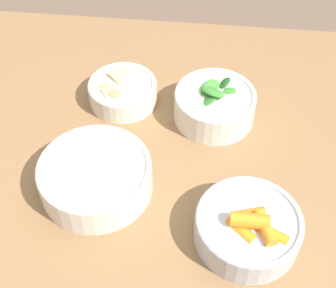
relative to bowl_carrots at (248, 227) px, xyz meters
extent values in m
cube|color=olive|center=(0.19, -0.12, -0.04)|extent=(1.17, 0.93, 0.03)
cylinder|color=silver|center=(0.00, 0.00, -0.01)|extent=(0.17, 0.17, 0.05)
torus|color=silver|center=(0.00, 0.00, 0.02)|extent=(0.17, 0.17, 0.01)
cylinder|color=orange|center=(-0.04, 0.02, 0.01)|extent=(0.05, 0.04, 0.02)
cylinder|color=orange|center=(0.00, -0.01, 0.01)|extent=(0.05, 0.04, 0.02)
cylinder|color=orange|center=(0.01, 0.02, 0.01)|extent=(0.05, 0.05, 0.02)
cylinder|color=orange|center=(0.02, -0.03, 0.01)|extent=(0.02, 0.06, 0.02)
cylinder|color=orange|center=(-0.03, 0.03, 0.01)|extent=(0.02, 0.05, 0.02)
cylinder|color=orange|center=(0.00, 0.01, 0.03)|extent=(0.06, 0.02, 0.02)
cylinder|color=orange|center=(-0.02, 0.02, 0.03)|extent=(0.04, 0.06, 0.02)
cylinder|color=silver|center=(0.06, -0.27, 0.00)|extent=(0.16, 0.16, 0.06)
torus|color=silver|center=(0.06, -0.27, 0.03)|extent=(0.16, 0.16, 0.01)
ellipsoid|color=#2D7028|center=(0.07, -0.25, 0.03)|extent=(0.05, 0.05, 0.03)
ellipsoid|color=#3D8433|center=(0.05, -0.29, 0.02)|extent=(0.05, 0.04, 0.02)
ellipsoid|color=#3D8433|center=(0.07, -0.28, 0.03)|extent=(0.06, 0.06, 0.03)
ellipsoid|color=#235B23|center=(0.05, -0.31, 0.02)|extent=(0.05, 0.07, 0.06)
ellipsoid|color=#3D8433|center=(0.07, -0.27, 0.03)|extent=(0.07, 0.07, 0.04)
ellipsoid|color=#3D8433|center=(0.05, -0.29, 0.02)|extent=(0.06, 0.06, 0.03)
cylinder|color=silver|center=(0.26, -0.07, 0.00)|extent=(0.19, 0.19, 0.06)
torus|color=silver|center=(0.26, -0.07, 0.03)|extent=(0.19, 0.19, 0.01)
cylinder|color=brown|center=(0.26, -0.07, -0.01)|extent=(0.17, 0.17, 0.03)
ellipsoid|color=#8E5B3D|center=(0.27, 0.00, 0.01)|extent=(0.01, 0.01, 0.01)
ellipsoid|color=#8E5B3D|center=(0.28, -0.09, 0.01)|extent=(0.01, 0.01, 0.01)
ellipsoid|color=#A36B4C|center=(0.25, -0.09, 0.01)|extent=(0.01, 0.01, 0.01)
ellipsoid|color=#AD7551|center=(0.27, 0.01, 0.01)|extent=(0.01, 0.01, 0.01)
ellipsoid|color=#A36B4C|center=(0.28, -0.09, 0.01)|extent=(0.01, 0.01, 0.01)
ellipsoid|color=#8E5B3D|center=(0.21, -0.05, 0.01)|extent=(0.01, 0.01, 0.01)
ellipsoid|color=#8E5B3D|center=(0.30, -0.11, 0.01)|extent=(0.01, 0.01, 0.01)
ellipsoid|color=#8E5B3D|center=(0.29, -0.06, 0.01)|extent=(0.01, 0.01, 0.01)
ellipsoid|color=#8E5B3D|center=(0.22, -0.12, 0.01)|extent=(0.01, 0.01, 0.01)
ellipsoid|color=#8E5B3D|center=(0.18, -0.03, 0.01)|extent=(0.01, 0.01, 0.01)
ellipsoid|color=#A36B4C|center=(0.27, 0.00, 0.01)|extent=(0.01, 0.01, 0.01)
ellipsoid|color=#A36B4C|center=(0.21, -0.08, 0.01)|extent=(0.01, 0.01, 0.01)
ellipsoid|color=#A36B4C|center=(0.28, -0.07, 0.01)|extent=(0.01, 0.01, 0.01)
ellipsoid|color=#A36B4C|center=(0.30, -0.03, 0.01)|extent=(0.01, 0.01, 0.01)
ellipsoid|color=#8E5B3D|center=(0.21, -0.13, 0.01)|extent=(0.01, 0.01, 0.01)
ellipsoid|color=#8E5B3D|center=(0.27, -0.09, 0.01)|extent=(0.01, 0.01, 0.01)
cylinder|color=#E0A88E|center=(0.30, -0.05, 0.01)|extent=(0.02, 0.02, 0.01)
cylinder|color=#E0A88E|center=(0.23, -0.04, 0.01)|extent=(0.02, 0.02, 0.01)
cylinder|color=#E0A88E|center=(0.19, -0.09, 0.02)|extent=(0.03, 0.03, 0.01)
cylinder|color=silver|center=(0.25, -0.29, -0.01)|extent=(0.14, 0.14, 0.04)
torus|color=silver|center=(0.25, -0.29, 0.01)|extent=(0.14, 0.14, 0.01)
cube|color=tan|center=(0.25, -0.26, 0.00)|extent=(0.05, 0.05, 0.02)
cube|color=tan|center=(0.25, -0.32, 0.00)|extent=(0.05, 0.05, 0.02)
cube|color=tan|center=(0.25, -0.27, 0.00)|extent=(0.07, 0.07, 0.03)
cube|color=tan|center=(0.26, -0.29, 0.01)|extent=(0.08, 0.08, 0.01)
cube|color=tan|center=(0.25, -0.32, 0.01)|extent=(0.07, 0.07, 0.02)
camera|label=1|loc=(0.08, 0.40, 0.62)|focal=50.00mm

